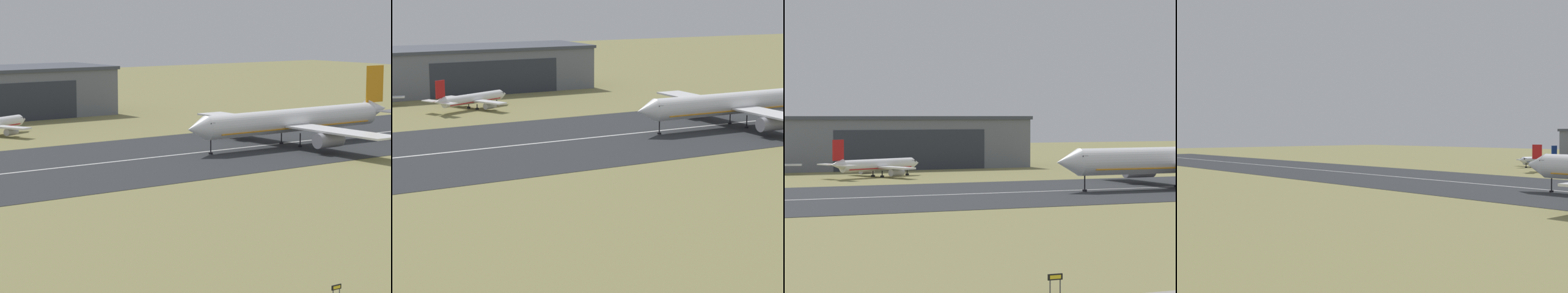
# 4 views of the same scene
# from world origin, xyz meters

# --- Properties ---
(ground_plane) EXTENTS (660.93, 660.93, 0.00)m
(ground_plane) POSITION_xyz_m (0.00, 59.30, 0.00)
(ground_plane) COLOR olive
(runway_strip) EXTENTS (420.93, 51.40, 0.06)m
(runway_strip) POSITION_xyz_m (0.00, 118.60, 0.03)
(runway_strip) COLOR #2B2D30
(runway_strip) RESTS_ON ground_plane
(runway_centreline) EXTENTS (378.84, 0.70, 0.01)m
(runway_centreline) POSITION_xyz_m (0.00, 118.60, 0.07)
(runway_centreline) COLOR silver
(runway_centreline) RESTS_ON runway_strip
(airplane_landing) EXTENTS (56.85, 56.56, 16.33)m
(airplane_landing) POSITION_xyz_m (63.10, 115.18, 5.28)
(airplane_landing) COLOR white
(airplane_landing) RESTS_ON ground_plane
(runway_sign) EXTENTS (1.25, 0.14, 1.56)m
(runway_sign) POSITION_xyz_m (-7.40, 32.00, 1.15)
(runway_sign) COLOR #4C4C51
(runway_sign) RESTS_ON ground_plane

